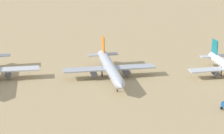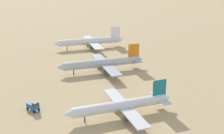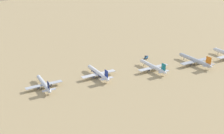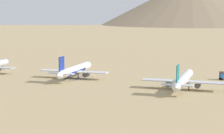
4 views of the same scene
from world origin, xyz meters
name	(u,v)px [view 1 (image 1 of 4)]	position (x,y,z in m)	size (l,w,h in m)	color
parked_jet_1	(110,68)	(-7.65, -50.42, 4.52)	(46.53, 37.72, 13.44)	#B2B7C1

